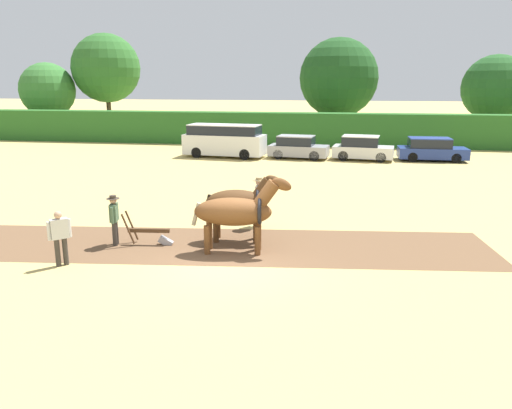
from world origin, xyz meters
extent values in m
plane|color=tan|center=(0.00, 0.00, 0.00)|extent=(240.00, 240.00, 0.00)
cube|color=brown|center=(-3.43, 1.13, 0.00)|extent=(22.81, 5.98, 0.01)
cube|color=#286023|center=(0.00, 26.90, 1.28)|extent=(72.70, 1.83, 2.55)
cylinder|color=#423323|center=(-24.52, 31.84, 1.36)|extent=(0.44, 0.44, 2.72)
sphere|color=#387533|center=(-24.52, 31.84, 4.14)|extent=(5.15, 5.15, 5.15)
cylinder|color=#423323|center=(-19.39, 33.89, 2.20)|extent=(0.44, 0.44, 4.39)
sphere|color=#2D6628|center=(-19.39, 33.89, 6.19)|extent=(6.53, 6.53, 6.53)
cylinder|color=#4C3823|center=(2.83, 33.52, 1.67)|extent=(0.44, 0.44, 3.33)
sphere|color=#1E4C1E|center=(2.83, 33.52, 5.26)|extent=(6.99, 6.99, 6.99)
cylinder|color=#4C3823|center=(16.01, 33.21, 1.44)|extent=(0.44, 0.44, 2.89)
sphere|color=#235623|center=(16.01, 33.21, 4.42)|extent=(5.56, 5.56, 5.56)
ellipsoid|color=brown|center=(0.00, 0.94, 1.24)|extent=(2.38, 1.12, 0.84)
cylinder|color=brown|center=(0.71, 1.26, 0.44)|extent=(0.18, 0.18, 0.87)
cylinder|color=brown|center=(0.76, 0.78, 0.44)|extent=(0.18, 0.18, 0.87)
cylinder|color=brown|center=(-0.77, 1.10, 0.44)|extent=(0.18, 0.18, 0.87)
cylinder|color=brown|center=(-0.72, 0.62, 0.44)|extent=(0.18, 0.18, 0.87)
cylinder|color=brown|center=(0.97, 1.04, 1.76)|extent=(0.87, 0.48, 0.95)
ellipsoid|color=brown|center=(1.42, 1.09, 2.09)|extent=(0.70, 0.33, 0.54)
cube|color=gray|center=(1.17, 1.06, 1.94)|extent=(0.46, 0.13, 0.62)
cylinder|color=gray|center=(-1.09, 0.82, 1.16)|extent=(0.31, 0.15, 0.71)
torus|color=black|center=(0.80, 1.02, 1.31)|extent=(0.20, 0.86, 0.86)
ellipsoid|color=#513319|center=(-0.12, 2.05, 1.24)|extent=(2.04, 1.08, 0.84)
cylinder|color=#513319|center=(0.49, 2.36, 0.43)|extent=(0.18, 0.18, 0.87)
cylinder|color=#513319|center=(0.54, 1.87, 0.43)|extent=(0.18, 0.18, 0.87)
cylinder|color=#513319|center=(-0.78, 2.22, 0.43)|extent=(0.18, 0.18, 0.87)
cylinder|color=#513319|center=(-0.73, 1.74, 0.43)|extent=(0.18, 0.18, 0.87)
cylinder|color=#513319|center=(0.71, 2.14, 1.68)|extent=(0.77, 0.47, 0.81)
ellipsoid|color=#513319|center=(1.07, 2.17, 1.94)|extent=(0.70, 0.33, 0.54)
cube|color=black|center=(0.87, 2.15, 1.86)|extent=(0.38, 0.12, 0.50)
cylinder|color=black|center=(-1.05, 1.95, 1.15)|extent=(0.31, 0.15, 0.71)
torus|color=black|center=(0.56, 2.12, 1.31)|extent=(0.20, 0.87, 0.86)
cube|color=#4C331E|center=(-2.75, 1.20, 0.45)|extent=(1.32, 0.24, 0.12)
cube|color=#939399|center=(-2.23, 1.26, 0.10)|extent=(0.50, 0.25, 0.39)
cylinder|color=#4C331E|center=(-3.36, 1.34, 0.55)|extent=(0.40, 0.10, 0.96)
cylinder|color=#4C331E|center=(-3.32, 0.94, 0.55)|extent=(0.40, 0.10, 0.96)
cylinder|color=#38332D|center=(-3.79, 1.09, 0.39)|extent=(0.14, 0.14, 0.77)
cylinder|color=#38332D|center=(-3.74, 0.89, 0.39)|extent=(0.14, 0.14, 0.77)
cube|color=#4C6B4C|center=(-3.77, 0.99, 1.04)|extent=(0.30, 0.48, 0.55)
sphere|color=tan|center=(-3.77, 0.99, 1.43)|extent=(0.21, 0.21, 0.21)
cylinder|color=#4C6B4C|center=(-3.83, 1.25, 1.02)|extent=(0.09, 0.09, 0.51)
cylinder|color=#4C6B4C|center=(-3.71, 0.73, 1.02)|extent=(0.09, 0.09, 0.51)
cylinder|color=#42382D|center=(-3.77, 0.99, 1.49)|extent=(0.40, 0.40, 0.02)
cylinder|color=#42382D|center=(-3.77, 0.99, 1.54)|extent=(0.20, 0.20, 0.10)
cylinder|color=#38332D|center=(0.34, 3.81, 0.43)|extent=(0.14, 0.14, 0.86)
cylinder|color=#38332D|center=(0.34, 3.58, 0.43)|extent=(0.14, 0.14, 0.86)
cube|color=silver|center=(0.34, 3.70, 1.17)|extent=(0.20, 0.50, 0.61)
sphere|color=tan|center=(0.34, 3.70, 1.60)|extent=(0.23, 0.23, 0.23)
cylinder|color=silver|center=(0.34, 3.99, 1.15)|extent=(0.09, 0.09, 0.58)
cylinder|color=silver|center=(0.35, 3.40, 1.15)|extent=(0.09, 0.09, 0.58)
cylinder|color=tan|center=(0.34, 3.70, 1.67)|extent=(0.44, 0.44, 0.02)
cylinder|color=tan|center=(0.34, 3.70, 1.72)|extent=(0.22, 0.22, 0.10)
cylinder|color=#38332D|center=(-4.39, -0.88, 0.39)|extent=(0.14, 0.14, 0.79)
cylinder|color=#38332D|center=(-4.53, -1.02, 0.39)|extent=(0.14, 0.14, 0.79)
cube|color=silver|center=(-4.46, -0.95, 1.06)|extent=(0.47, 0.46, 0.56)
sphere|color=tan|center=(-4.46, -0.95, 1.45)|extent=(0.21, 0.21, 0.21)
cylinder|color=silver|center=(-4.26, -0.76, 1.04)|extent=(0.09, 0.09, 0.52)
cylinder|color=silver|center=(-4.66, -1.14, 1.04)|extent=(0.09, 0.09, 0.52)
cube|color=silver|center=(-4.52, 19.69, 0.85)|extent=(5.57, 2.52, 1.31)
cube|color=black|center=(-4.52, 19.69, 1.81)|extent=(4.90, 2.26, 0.61)
cube|color=silver|center=(-4.52, 19.69, 2.14)|extent=(4.90, 2.26, 0.06)
cylinder|color=black|center=(-2.77, 20.37, 0.35)|extent=(0.73, 0.30, 0.71)
cylinder|color=black|center=(-2.96, 18.65, 0.35)|extent=(0.73, 0.30, 0.71)
cylinder|color=black|center=(-6.09, 20.74, 0.35)|extent=(0.73, 0.30, 0.71)
cylinder|color=black|center=(-6.28, 19.02, 0.35)|extent=(0.73, 0.30, 0.71)
cube|color=#9E9EA8|center=(0.44, 19.85, 0.52)|extent=(4.04, 2.21, 0.69)
cube|color=black|center=(0.25, 19.87, 1.15)|extent=(2.49, 1.84, 0.57)
cube|color=#9E9EA8|center=(0.25, 19.87, 1.47)|extent=(2.49, 1.84, 0.06)
cylinder|color=black|center=(1.72, 20.43, 0.33)|extent=(0.67, 0.30, 0.65)
cylinder|color=black|center=(1.53, 18.95, 0.33)|extent=(0.67, 0.30, 0.65)
cylinder|color=black|center=(-0.64, 20.75, 0.33)|extent=(0.67, 0.30, 0.65)
cylinder|color=black|center=(-0.84, 19.26, 0.33)|extent=(0.67, 0.30, 0.65)
cube|color=silver|center=(4.62, 19.84, 0.54)|extent=(4.00, 2.23, 0.72)
cube|color=black|center=(4.43, 19.87, 1.20)|extent=(2.47, 1.85, 0.61)
cube|color=silver|center=(4.43, 19.87, 1.54)|extent=(2.47, 1.85, 0.06)
cylinder|color=black|center=(5.89, 20.43, 0.32)|extent=(0.67, 0.30, 0.64)
cylinder|color=black|center=(5.69, 18.94, 0.32)|extent=(0.67, 0.30, 0.64)
cylinder|color=black|center=(3.55, 20.75, 0.32)|extent=(0.67, 0.30, 0.64)
cylinder|color=black|center=(3.35, 19.26, 0.32)|extent=(0.67, 0.30, 0.64)
cube|color=navy|center=(8.99, 20.32, 0.51)|extent=(4.25, 1.83, 0.67)
cube|color=black|center=(8.78, 20.31, 1.12)|extent=(2.56, 1.64, 0.56)
cube|color=navy|center=(8.78, 20.31, 1.44)|extent=(2.56, 1.64, 0.06)
cylinder|color=black|center=(10.30, 21.12, 0.31)|extent=(0.61, 0.22, 0.61)
cylinder|color=black|center=(10.31, 19.53, 0.31)|extent=(0.61, 0.22, 0.61)
cylinder|color=black|center=(7.67, 21.10, 0.31)|extent=(0.61, 0.22, 0.61)
cylinder|color=black|center=(7.68, 19.52, 0.31)|extent=(0.61, 0.22, 0.61)
camera|label=1|loc=(2.97, -12.97, 4.99)|focal=35.00mm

